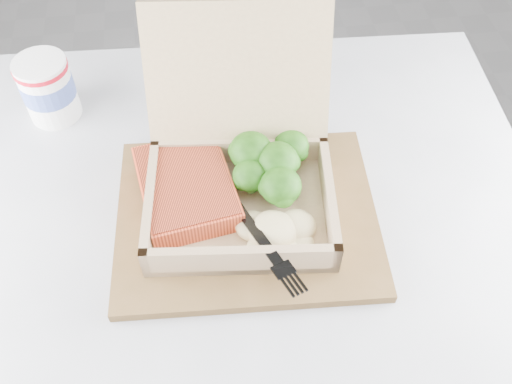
{
  "coord_description": "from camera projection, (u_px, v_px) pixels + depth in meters",
  "views": [
    {
      "loc": [
        -0.48,
        -0.29,
        1.3
      ],
      "look_at": [
        -0.42,
        0.12,
        0.77
      ],
      "focal_mm": 40.0,
      "sensor_mm": 36.0,
      "label": 1
    }
  ],
  "objects": [
    {
      "name": "serving_tray",
      "position": [
        247.0,
        216.0,
        0.69
      ],
      "size": [
        0.33,
        0.27,
        0.01
      ],
      "primitive_type": "cube",
      "rotation": [
        0.0,
        0.0,
        -0.07
      ],
      "color": "brown",
      "rests_on": "cafe_table"
    },
    {
      "name": "paper_cup",
      "position": [
        47.0,
        87.0,
        0.77
      ],
      "size": [
        0.07,
        0.07,
        0.09
      ],
      "color": "white",
      "rests_on": "cafe_table"
    },
    {
      "name": "plastic_fork",
      "position": [
        248.0,
        219.0,
        0.64
      ],
      "size": [
        0.07,
        0.15,
        0.02
      ],
      "rotation": [
        0.0,
        0.0,
        3.47
      ],
      "color": "black",
      "rests_on": "mashed_potatoes"
    },
    {
      "name": "receipt",
      "position": [
        266.0,
        121.0,
        0.8
      ],
      "size": [
        0.09,
        0.15,
        0.0
      ],
      "primitive_type": "cube",
      "rotation": [
        0.0,
        0.0,
        0.05
      ],
      "color": "white",
      "rests_on": "cafe_table"
    },
    {
      "name": "mashed_potatoes",
      "position": [
        273.0,
        231.0,
        0.64
      ],
      "size": [
        0.09,
        0.08,
        0.03
      ],
      "primitive_type": "ellipsoid",
      "color": "#D4C789",
      "rests_on": "takeout_container"
    },
    {
      "name": "takeout_container",
      "position": [
        240.0,
        163.0,
        0.67
      ],
      "size": [
        0.24,
        0.26,
        0.2
      ],
      "rotation": [
        0.0,
        0.0,
        -0.12
      ],
      "color": "tan",
      "rests_on": "serving_tray"
    },
    {
      "name": "salmon_fillet",
      "position": [
        186.0,
        188.0,
        0.68
      ],
      "size": [
        0.13,
        0.15,
        0.03
      ],
      "primitive_type": "cube",
      "rotation": [
        0.0,
        0.0,
        0.15
      ],
      "color": "#E9582D",
      "rests_on": "takeout_container"
    },
    {
      "name": "cafe_table",
      "position": [
        240.0,
        323.0,
        0.81
      ],
      "size": [
        0.84,
        0.84,
        0.73
      ],
      "rotation": [
        0.0,
        0.0,
        -0.07
      ],
      "color": "black",
      "rests_on": "floor"
    },
    {
      "name": "broccoli_pile",
      "position": [
        277.0,
        168.0,
        0.69
      ],
      "size": [
        0.12,
        0.12,
        0.04
      ],
      "primitive_type": null,
      "color": "#30791A",
      "rests_on": "takeout_container"
    }
  ]
}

